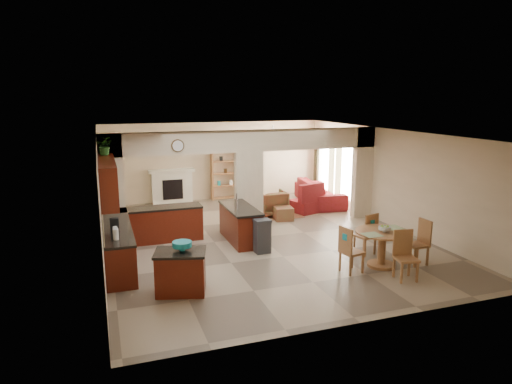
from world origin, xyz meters
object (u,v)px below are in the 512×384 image
object	(u,v)px
sofa	(320,192)
kitchen_island	(181,272)
dining_table	(382,243)
armchair	(272,203)

from	to	relation	value
sofa	kitchen_island	bearing A→B (deg)	142.06
dining_table	armchair	distance (m)	5.01
kitchen_island	dining_table	distance (m)	4.46
dining_table	sofa	xyz separation A→B (m)	(1.47, 5.93, -0.14)
dining_table	sofa	bearing A→B (deg)	76.10
dining_table	armchair	bearing A→B (deg)	98.01
kitchen_island	sofa	world-z (taller)	kitchen_island
sofa	armchair	bearing A→B (deg)	121.57
dining_table	sofa	distance (m)	6.11
kitchen_island	dining_table	bearing A→B (deg)	14.56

